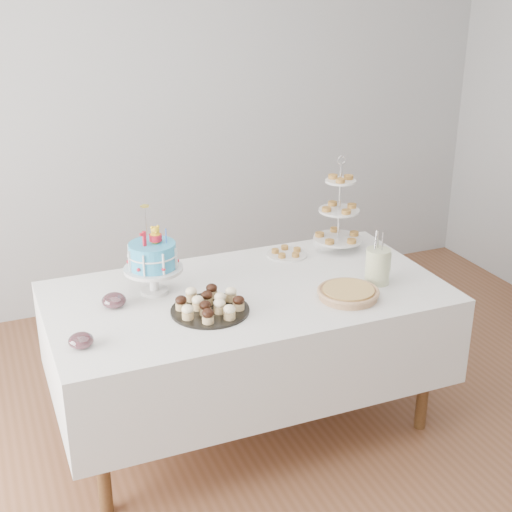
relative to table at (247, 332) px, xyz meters
name	(u,v)px	position (x,y,z in m)	size (l,w,h in m)	color
floor	(271,457)	(0.00, -0.30, -0.54)	(5.00, 5.00, 0.00)	brown
walls	(273,194)	(0.00, -0.30, 0.81)	(5.04, 4.04, 2.70)	#A6A8AB
table	(247,332)	(0.00, 0.00, 0.00)	(1.92, 1.02, 0.77)	silver
birthday_cake	(153,270)	(-0.42, 0.15, 0.35)	(0.28, 0.28, 0.44)	silver
cupcake_tray	(210,304)	(-0.24, -0.14, 0.27)	(0.36, 0.36, 0.08)	black
pie	(348,293)	(0.42, -0.25, 0.25)	(0.30, 0.30, 0.05)	tan
tiered_stand	(339,211)	(0.67, 0.33, 0.45)	(0.27, 0.27, 0.53)	silver
plate_stack	(328,241)	(0.64, 0.38, 0.26)	(0.16, 0.16, 0.06)	silver
pastry_plate	(287,253)	(0.37, 0.34, 0.24)	(0.22, 0.22, 0.03)	silver
jam_bowl_a	(81,341)	(-0.84, -0.24, 0.26)	(0.11, 0.11, 0.06)	silver
jam_bowl_b	(114,300)	(-0.63, 0.08, 0.26)	(0.11, 0.11, 0.07)	silver
utensil_pitcher	(378,265)	(0.63, -0.16, 0.32)	(0.13, 0.12, 0.27)	beige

